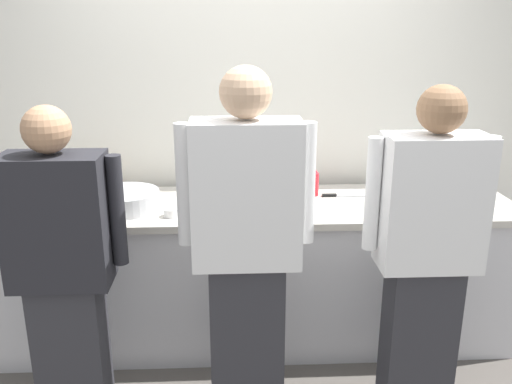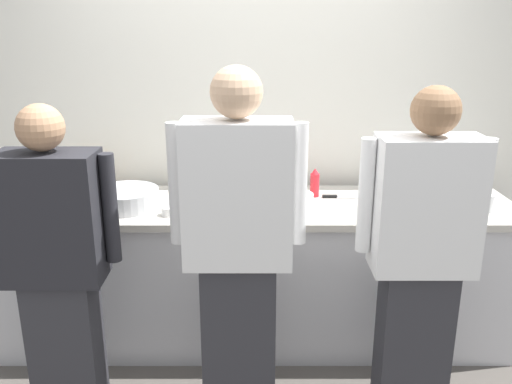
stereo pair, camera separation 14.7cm
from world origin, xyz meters
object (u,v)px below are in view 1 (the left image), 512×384
at_px(chef_far_right, 427,251).
at_px(ramekin_green_sauce, 272,189).
at_px(ramekin_yellow_sauce, 225,189).
at_px(deli_cup, 483,200).
at_px(chef_near_left, 63,269).
at_px(plate_stack_front, 26,210).
at_px(mixing_bowl_steel, 125,200).
at_px(chef_center, 247,246).
at_px(squeeze_bottle_primary, 79,180).
at_px(plate_stack_rear, 293,200).
at_px(ramekin_red_sauce, 220,203).
at_px(ramekin_orange_sauce, 171,212).
at_px(chefs_knife, 340,195).
at_px(squeeze_bottle_secondary, 314,182).
at_px(sheet_tray, 426,197).

bearing_deg(chef_far_right, ramekin_green_sauce, 125.65).
bearing_deg(ramekin_yellow_sauce, deli_cup, -13.23).
bearing_deg(chef_near_left, deli_cup, 15.04).
relative_size(ramekin_green_sauce, deli_cup, 0.87).
bearing_deg(chef_near_left, plate_stack_front, 122.26).
xyz_separation_m(plate_stack_front, mixing_bowl_steel, (0.52, 0.11, 0.01)).
distance_m(chef_center, mixing_bowl_steel, 0.93).
bearing_deg(squeeze_bottle_primary, plate_stack_rear, -12.53).
bearing_deg(ramekin_red_sauce, mixing_bowl_steel, -178.20).
height_order(mixing_bowl_steel, ramekin_orange_sauce, mixing_bowl_steel).
bearing_deg(plate_stack_front, ramekin_yellow_sauce, 19.36).
height_order(plate_stack_front, chefs_knife, plate_stack_front).
distance_m(squeeze_bottle_secondary, ramekin_green_sauce, 0.27).
bearing_deg(squeeze_bottle_primary, sheet_tray, -4.83).
height_order(chef_center, mixing_bowl_steel, chef_center).
xyz_separation_m(squeeze_bottle_primary, squeeze_bottle_secondary, (1.44, -0.07, -0.01)).
distance_m(chef_center, ramekin_green_sauce, 0.95).
xyz_separation_m(chef_center, squeeze_bottle_secondary, (0.44, 0.86, 0.05)).
distance_m(chef_far_right, deli_cup, 0.78).
bearing_deg(plate_stack_rear, mixing_bowl_steel, 179.23).
bearing_deg(chef_center, chef_near_left, -178.76).
bearing_deg(chef_center, deli_cup, 22.73).
distance_m(squeeze_bottle_secondary, ramekin_red_sauce, 0.61).
bearing_deg(ramekin_green_sauce, squeeze_bottle_secondary, -16.39).
bearing_deg(chefs_knife, sheet_tray, -9.24).
bearing_deg(sheet_tray, mixing_bowl_steel, -176.92).
bearing_deg(chefs_knife, plate_stack_front, -171.03).
distance_m(plate_stack_front, squeeze_bottle_secondary, 1.66).
distance_m(plate_stack_front, deli_cup, 2.57).
xyz_separation_m(plate_stack_rear, chefs_knife, (0.31, 0.19, -0.04)).
xyz_separation_m(ramekin_orange_sauce, chefs_knife, (1.00, 0.31, -0.02)).
relative_size(chef_near_left, sheet_tray, 3.26).
xyz_separation_m(chef_near_left, chef_far_right, (1.69, 0.03, 0.04)).
relative_size(chef_far_right, mixing_bowl_steel, 4.24).
xyz_separation_m(sheet_tray, deli_cup, (0.27, -0.17, 0.04)).
height_order(squeeze_bottle_secondary, ramekin_green_sauce, squeeze_bottle_secondary).
xyz_separation_m(mixing_bowl_steel, squeeze_bottle_primary, (-0.33, 0.27, 0.05)).
distance_m(plate_stack_front, squeeze_bottle_primary, 0.43).
relative_size(plate_stack_front, ramekin_orange_sauce, 2.28).
relative_size(plate_stack_front, squeeze_bottle_secondary, 1.09).
relative_size(chef_near_left, chef_center, 0.91).
height_order(ramekin_red_sauce, ramekin_green_sauce, ramekin_green_sauce).
distance_m(plate_stack_front, ramekin_yellow_sauce, 1.15).
bearing_deg(chef_center, squeeze_bottle_secondary, 62.70).
relative_size(chef_far_right, ramekin_green_sauce, 19.17).
bearing_deg(ramekin_yellow_sauce, chef_far_right, -43.73).
bearing_deg(mixing_bowl_steel, ramekin_yellow_sauce, 26.04).
height_order(mixing_bowl_steel, squeeze_bottle_primary, squeeze_bottle_primary).
relative_size(chef_center, chefs_knife, 6.30).
height_order(squeeze_bottle_primary, ramekin_green_sauce, squeeze_bottle_primary).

